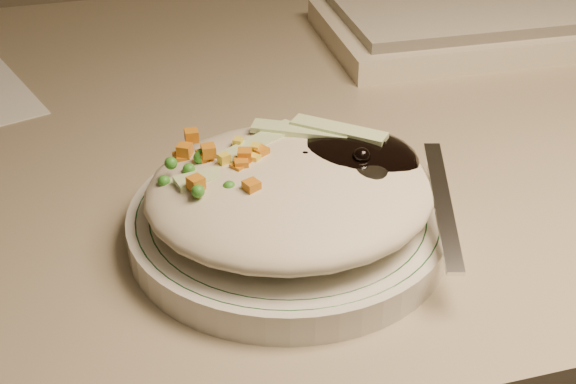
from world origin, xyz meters
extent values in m
cube|color=gray|center=(0.00, 1.38, 0.72)|extent=(1.40, 0.70, 0.04)
cylinder|color=silver|center=(-0.05, 1.19, 0.75)|extent=(0.22, 0.22, 0.02)
torus|color=#144723|center=(-0.05, 1.19, 0.76)|extent=(0.21, 0.21, 0.00)
torus|color=#144723|center=(-0.05, 1.19, 0.76)|extent=(0.19, 0.19, 0.00)
ellipsoid|color=beige|center=(-0.05, 1.19, 0.78)|extent=(0.19, 0.18, 0.04)
ellipsoid|color=black|center=(-0.01, 1.20, 0.79)|extent=(0.10, 0.09, 0.03)
ellipsoid|color=orange|center=(-0.10, 1.21, 0.78)|extent=(0.08, 0.08, 0.02)
sphere|color=black|center=(-0.04, 1.20, 0.79)|extent=(0.01, 0.01, 0.01)
sphere|color=black|center=(-0.01, 1.21, 0.79)|extent=(0.01, 0.01, 0.01)
sphere|color=black|center=(0.01, 1.20, 0.80)|extent=(0.01, 0.01, 0.01)
sphere|color=black|center=(0.01, 1.21, 0.79)|extent=(0.01, 0.01, 0.01)
sphere|color=black|center=(-0.01, 1.19, 0.80)|extent=(0.01, 0.01, 0.01)
sphere|color=black|center=(-0.01, 1.20, 0.79)|extent=(0.01, 0.01, 0.01)
sphere|color=black|center=(0.00, 1.21, 0.79)|extent=(0.01, 0.01, 0.01)
cube|color=#C77216|center=(-0.10, 1.22, 0.80)|extent=(0.01, 0.01, 0.01)
cube|color=#C77216|center=(-0.09, 1.19, 0.79)|extent=(0.01, 0.01, 0.01)
cube|color=#C77216|center=(-0.12, 1.23, 0.80)|extent=(0.01, 0.01, 0.01)
cube|color=#C77216|center=(-0.08, 1.20, 0.80)|extent=(0.01, 0.01, 0.01)
cube|color=#C77216|center=(-0.08, 1.20, 0.80)|extent=(0.01, 0.01, 0.01)
cube|color=#C77216|center=(-0.12, 1.23, 0.79)|extent=(0.01, 0.01, 0.01)
cube|color=#C77216|center=(-0.10, 1.22, 0.80)|extent=(0.01, 0.01, 0.01)
cube|color=#C77216|center=(-0.09, 1.20, 0.80)|extent=(0.01, 0.01, 0.01)
cube|color=#C77216|center=(-0.07, 1.21, 0.80)|extent=(0.01, 0.01, 0.01)
cube|color=#C77216|center=(-0.11, 1.24, 0.80)|extent=(0.01, 0.01, 0.01)
cube|color=#C77216|center=(-0.12, 1.18, 0.80)|extent=(0.01, 0.01, 0.01)
cube|color=#C77216|center=(-0.08, 1.17, 0.80)|extent=(0.01, 0.01, 0.01)
cube|color=#C77216|center=(-0.12, 1.20, 0.79)|extent=(0.01, 0.01, 0.01)
cube|color=#C77216|center=(-0.12, 1.23, 0.79)|extent=(0.01, 0.01, 0.01)
sphere|color=#388C28|center=(-0.08, 1.21, 0.80)|extent=(0.01, 0.01, 0.01)
sphere|color=#388C28|center=(-0.12, 1.17, 0.80)|extent=(0.01, 0.01, 0.01)
sphere|color=#388C28|center=(-0.12, 1.21, 0.80)|extent=(0.01, 0.01, 0.01)
sphere|color=#388C28|center=(-0.13, 1.21, 0.80)|extent=(0.01, 0.01, 0.01)
sphere|color=#388C28|center=(-0.09, 1.21, 0.79)|extent=(0.01, 0.01, 0.01)
sphere|color=#388C28|center=(-0.08, 1.18, 0.79)|extent=(0.01, 0.01, 0.01)
sphere|color=#388C28|center=(-0.10, 1.20, 0.79)|extent=(0.01, 0.01, 0.01)
sphere|color=#388C28|center=(-0.11, 1.19, 0.79)|extent=(0.01, 0.01, 0.01)
sphere|color=#388C28|center=(-0.13, 1.20, 0.79)|extent=(0.01, 0.01, 0.01)
sphere|color=#388C28|center=(-0.11, 1.22, 0.80)|extent=(0.01, 0.01, 0.01)
sphere|color=#388C28|center=(-0.11, 1.22, 0.80)|extent=(0.01, 0.01, 0.01)
sphere|color=#388C28|center=(-0.12, 1.19, 0.79)|extent=(0.01, 0.01, 0.01)
sphere|color=#388C28|center=(-0.10, 1.18, 0.80)|extent=(0.01, 0.01, 0.01)
sphere|color=#388C28|center=(-0.06, 1.23, 0.79)|extent=(0.01, 0.01, 0.01)
cube|color=yellow|center=(-0.09, 1.21, 0.79)|extent=(0.01, 0.01, 0.01)
cube|color=yellow|center=(-0.07, 1.20, 0.80)|extent=(0.01, 0.01, 0.01)
cube|color=yellow|center=(-0.10, 1.22, 0.79)|extent=(0.01, 0.01, 0.01)
cube|color=yellow|center=(-0.09, 1.21, 0.80)|extent=(0.01, 0.01, 0.01)
cube|color=yellow|center=(-0.10, 1.20, 0.79)|extent=(0.01, 0.01, 0.01)
cube|color=yellow|center=(-0.07, 1.21, 0.80)|extent=(0.01, 0.01, 0.01)
cube|color=yellow|center=(-0.08, 1.23, 0.80)|extent=(0.01, 0.01, 0.01)
cube|color=yellow|center=(-0.09, 1.20, 0.79)|extent=(0.01, 0.01, 0.01)
cube|color=#B2D18C|center=(-0.06, 1.23, 0.80)|extent=(0.07, 0.05, 0.00)
cube|color=#B2D18C|center=(-0.03, 1.23, 0.80)|extent=(0.07, 0.05, 0.00)
cube|color=#B2D18C|center=(-0.09, 1.20, 0.80)|extent=(0.07, 0.03, 0.00)
cube|color=#B2D18C|center=(-0.01, 1.22, 0.80)|extent=(0.06, 0.06, 0.00)
cube|color=#B2D18C|center=(-0.05, 1.18, 0.79)|extent=(0.07, 0.03, 0.00)
ellipsoid|color=silver|center=(-0.01, 1.18, 0.79)|extent=(0.05, 0.06, 0.01)
cube|color=silver|center=(0.04, 1.14, 0.78)|extent=(0.04, 0.11, 0.03)
cube|color=beige|center=(0.34, 1.49, 0.75)|extent=(0.52, 0.20, 0.03)
cube|color=beige|center=(0.34, 1.49, 0.77)|extent=(0.49, 0.17, 0.01)
camera|label=1|loc=(-0.17, 0.76, 1.06)|focal=50.00mm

